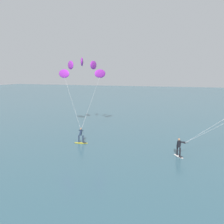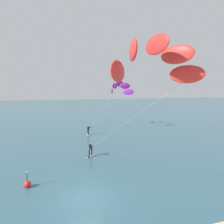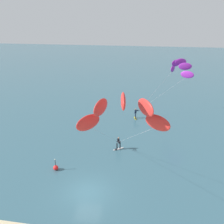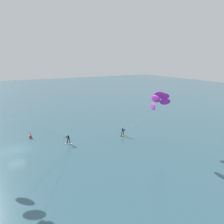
{
  "view_description": "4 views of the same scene",
  "coord_description": "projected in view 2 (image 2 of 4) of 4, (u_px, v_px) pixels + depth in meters",
  "views": [
    {
      "loc": [
        -23.21,
        5.79,
        7.56
      ],
      "look_at": [
        2.2,
        15.02,
        3.66
      ],
      "focal_mm": 45.07,
      "sensor_mm": 36.0,
      "label": 1
    },
    {
      "loc": [
        -1.63,
        -12.84,
        8.01
      ],
      "look_at": [
        5.31,
        12.1,
        4.71
      ],
      "focal_mm": 30.52,
      "sensor_mm": 36.0,
      "label": 2
    },
    {
      "loc": [
        5.45,
        -18.41,
        15.62
      ],
      "look_at": [
        0.36,
        11.6,
        3.71
      ],
      "focal_mm": 39.79,
      "sensor_mm": 36.0,
      "label": 3
    },
    {
      "loc": [
        34.6,
        -0.67,
        14.54
      ],
      "look_at": [
        3.84,
        15.99,
        5.32
      ],
      "focal_mm": 32.76,
      "sensor_mm": 36.0,
      "label": 4
    }
  ],
  "objects": [
    {
      "name": "kitesurfer_nearshore",
      "position": [
        151.0,
        66.0,
        10.9
      ],
      "size": [
        6.29,
        13.53,
        10.91
      ],
      "color": "white",
      "rests_on": "ground"
    },
    {
      "name": "ground_plane",
      "position": [
        86.0,
        200.0,
        13.72
      ],
      "size": [
        240.0,
        240.0,
        0.0
      ],
      "primitive_type": "plane",
      "color": "#386070"
    },
    {
      "name": "marker_buoy",
      "position": [
        27.0,
        184.0,
        15.35
      ],
      "size": [
        0.56,
        0.56,
        1.38
      ],
      "color": "red",
      "rests_on": "ground"
    },
    {
      "name": "kitesurfer_mid_water",
      "position": [
        119.0,
        89.0,
        35.89
      ],
      "size": [
        8.8,
        6.79,
        9.35
      ],
      "color": "yellow",
      "rests_on": "ground"
    }
  ]
}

